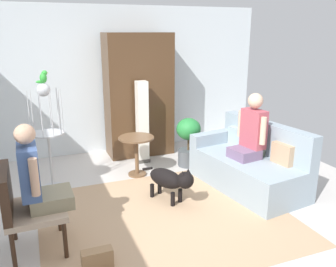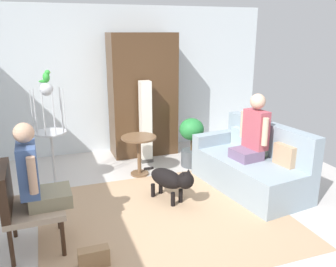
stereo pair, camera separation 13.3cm
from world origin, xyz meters
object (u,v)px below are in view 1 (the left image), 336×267
(couch, at_px, (249,165))
(bird_cage_stand, at_px, (48,134))
(round_end_table, at_px, (137,149))
(armoire_cabinet, at_px, (139,95))
(person_on_couch, at_px, (251,131))
(potted_plant, at_px, (188,139))
(armchair, at_px, (22,203))
(dog, at_px, (170,179))
(person_on_armchair, at_px, (36,176))
(handbag, at_px, (97,259))
(parrot, at_px, (43,77))
(column_lamp, at_px, (142,123))

(couch, relative_size, bird_cage_stand, 1.19)
(round_end_table, bearing_deg, armoire_cabinet, 70.51)
(couch, height_order, armoire_cabinet, armoire_cabinet)
(person_on_couch, xyz_separation_m, potted_plant, (-0.45, 1.08, -0.37))
(armchair, relative_size, dog, 1.12)
(armchair, bearing_deg, bird_cage_stand, 76.22)
(person_on_armchair, distance_m, handbag, 1.00)
(parrot, xyz_separation_m, handbag, (0.25, -1.97, -1.50))
(bird_cage_stand, bearing_deg, armchair, -103.78)
(person_on_armchair, height_order, bird_cage_stand, bird_cage_stand)
(column_lamp, bearing_deg, armchair, -132.82)
(parrot, relative_size, column_lamp, 0.12)
(armchair, bearing_deg, armoire_cabinet, 51.69)
(round_end_table, relative_size, armoire_cabinet, 0.29)
(armoire_cabinet, bearing_deg, potted_plant, -58.71)
(handbag, bearing_deg, column_lamp, 63.74)
(couch, distance_m, dog, 1.25)
(person_on_couch, bearing_deg, round_end_table, 143.76)
(armchair, height_order, parrot, parrot)
(bird_cage_stand, bearing_deg, person_on_armchair, -97.77)
(potted_plant, bearing_deg, person_on_couch, -67.31)
(couch, bearing_deg, armchair, -170.07)
(bird_cage_stand, relative_size, handbag, 5.14)
(armchair, xyz_separation_m, person_on_armchair, (0.16, 0.00, 0.26))
(round_end_table, relative_size, dog, 0.76)
(dog, bearing_deg, person_on_armchair, -163.52)
(dog, bearing_deg, armchair, -164.83)
(handbag, bearing_deg, armchair, 139.09)
(person_on_armchair, height_order, potted_plant, person_on_armchair)
(column_lamp, bearing_deg, parrot, -158.60)
(armchair, bearing_deg, potted_plant, 31.96)
(handbag, bearing_deg, person_on_couch, 23.55)
(potted_plant, bearing_deg, parrot, -176.28)
(potted_plant, bearing_deg, handbag, -132.16)
(round_end_table, bearing_deg, parrot, -177.32)
(dog, distance_m, potted_plant, 1.35)
(person_on_armchair, relative_size, column_lamp, 0.63)
(armchair, distance_m, parrot, 1.82)
(couch, height_order, bird_cage_stand, bird_cage_stand)
(person_on_armchair, xyz_separation_m, dog, (1.61, 0.48, -0.48))
(dog, distance_m, column_lamp, 1.60)
(person_on_armchair, bearing_deg, dog, 16.48)
(couch, bearing_deg, person_on_armchair, -169.60)
(armoire_cabinet, bearing_deg, column_lamp, -100.90)
(person_on_armchair, xyz_separation_m, round_end_table, (1.46, 1.49, -0.37))
(armchair, xyz_separation_m, column_lamp, (1.88, 2.03, 0.15))
(person_on_couch, xyz_separation_m, armoire_cabinet, (-1.01, 2.00, 0.24))
(dog, relative_size, column_lamp, 0.59)
(column_lamp, distance_m, armoire_cabinet, 0.61)
(parrot, relative_size, armoire_cabinet, 0.08)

